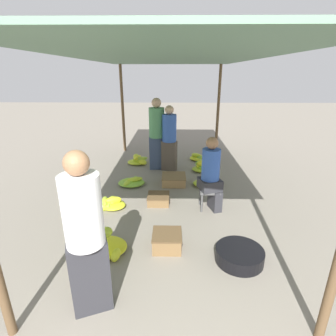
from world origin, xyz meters
The scene contains 19 objects.
canopy_post_back_left centered at (-1.38, 6.26, 1.23)m, with size 0.08×0.08×2.45m, color brown.
canopy_post_back_right centered at (1.38, 6.26, 1.23)m, with size 0.08×0.08×2.45m, color brown.
canopy_tarp centered at (0.00, 3.28, 2.47)m, with size 3.15×6.36×0.04m, color #567A60.
vendor_foreground centered at (-0.71, 0.59, 0.85)m, with size 0.45×0.45×1.64m.
stool centered at (0.70, 2.66, 0.30)m, with size 0.34×0.34×0.37m.
vendor_seated centered at (0.72, 2.66, 0.65)m, with size 0.42×0.42×1.27m.
basin_black centered at (0.91, 1.30, 0.08)m, with size 0.60×0.60×0.17m.
banana_pile_left_0 centered at (-0.79, 3.66, 0.07)m, with size 0.55×0.52×0.17m.
banana_pile_left_1 centered at (-0.83, 1.46, 0.09)m, with size 0.62×0.55×0.33m.
banana_pile_left_2 centered at (-1.01, 2.64, 0.08)m, with size 0.55×0.37×0.21m.
banana_pile_left_3 centered at (-0.81, 5.01, 0.10)m, with size 0.55×0.50×0.25m.
banana_pile_right_0 centered at (0.80, 5.35, 0.07)m, with size 0.57×0.51×0.19m.
banana_pile_right_1 centered at (0.79, 4.50, 0.12)m, with size 0.49×0.43×0.28m.
banana_pile_right_2 centered at (0.80, 3.64, 0.08)m, with size 0.52×0.49×0.25m.
crate_near centered at (0.00, 1.55, 0.11)m, with size 0.39×0.39×0.22m.
crate_mid centered at (0.10, 3.72, 0.10)m, with size 0.50×0.50×0.19m.
crate_far centered at (-0.18, 2.84, 0.08)m, with size 0.39×0.39×0.16m.
shopper_walking_mid centered at (-0.30, 4.68, 0.88)m, with size 0.40×0.39×1.69m.
shopper_walking_far centered at (-0.01, 4.56, 0.80)m, with size 0.42×0.42×1.54m.
Camera 1 is at (0.06, -1.40, 2.22)m, focal length 28.00 mm.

